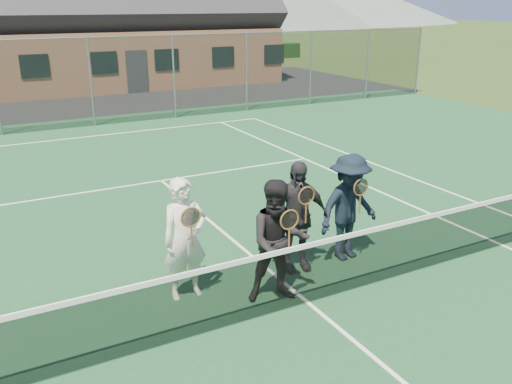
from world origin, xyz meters
The scene contains 11 objects.
ground centered at (0.00, 20.00, 0.00)m, with size 220.00×220.00×0.00m, color #2B4217.
court_surface centered at (0.00, 0.00, 0.01)m, with size 30.00×30.00×0.02m, color #1C4C2B.
hedge_row centered at (0.00, 32.00, 0.55)m, with size 40.00×1.20×1.10m, color black.
court_markings centered at (0.00, 0.00, 0.02)m, with size 11.03×23.83×0.01m.
tennis_net centered at (0.00, 0.00, 0.54)m, with size 11.68×0.08×1.10m.
perimeter_fence centered at (0.00, 13.50, 1.52)m, with size 30.07×0.07×3.02m.
clubhouse centered at (4.00, 24.00, 3.99)m, with size 15.60×8.20×7.70m.
player_a centered at (-1.44, 1.03, 0.92)m, with size 0.66×0.50×1.80m.
player_b centered at (-0.31, 0.32, 0.92)m, with size 1.05×0.93×1.80m.
player_c centered at (0.41, 1.01, 0.92)m, with size 1.12×0.65×1.80m.
player_d centered at (1.39, 0.94, 0.92)m, with size 1.22×0.78×1.80m.
Camera 1 is at (-3.87, -5.63, 4.08)m, focal length 38.00 mm.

